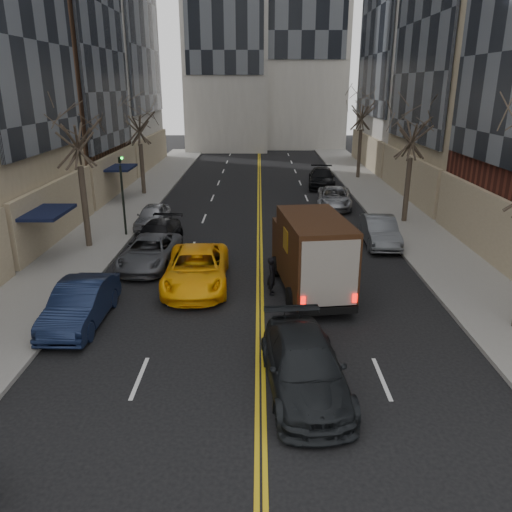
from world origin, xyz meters
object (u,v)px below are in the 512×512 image
Objects in this scene: taxi at (197,269)px; pedestrian at (272,276)px; ups_truck at (311,254)px; observer_sedan at (304,366)px.

pedestrian is (3.11, -0.84, 0.02)m from taxi.
ups_truck is 3.91× the size of pedestrian.
ups_truck is 4.79m from taxi.
taxi is at bearing 164.94° from ups_truck.
observer_sedan is at bearing -172.26° from pedestrian.
ups_truck reaches higher than taxi.
ups_truck is at bearing -80.18° from pedestrian.
observer_sedan is 6.70m from pedestrian.
pedestrian is at bearing 90.88° from observer_sedan.
ups_truck is 6.99m from observer_sedan.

